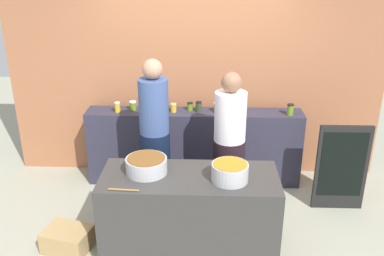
{
  "coord_description": "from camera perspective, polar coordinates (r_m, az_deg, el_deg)",
  "views": [
    {
      "loc": [
        0.15,
        -3.83,
        2.77
      ],
      "look_at": [
        0.0,
        0.35,
        1.05
      ],
      "focal_mm": 39.53,
      "sensor_mm": 36.0,
      "label": 1
    }
  ],
  "objects": [
    {
      "name": "preserve_jar_7",
      "position": [
        5.23,
        3.44,
        2.78
      ],
      "size": [
        0.09,
        0.09,
        0.11
      ],
      "color": "#5E891E",
      "rests_on": "display_shelf"
    },
    {
      "name": "prep_table",
      "position": [
        4.25,
        -0.33,
        -11.37
      ],
      "size": [
        1.7,
        0.7,
        0.83
      ],
      "primitive_type": "cube",
      "color": "#373635",
      "rests_on": "ground"
    },
    {
      "name": "chalkboard_sign",
      "position": [
        5.11,
        19.52,
        -5.08
      ],
      "size": [
        0.59,
        0.05,
        1.04
      ],
      "color": "black",
      "rests_on": "ground"
    },
    {
      "name": "preserve_jar_0",
      "position": [
        5.3,
        -10.03,
        2.79
      ],
      "size": [
        0.07,
        0.07,
        0.13
      ],
      "color": "gold",
      "rests_on": "display_shelf"
    },
    {
      "name": "preserve_jar_6",
      "position": [
        5.22,
        0.92,
        2.89
      ],
      "size": [
        0.07,
        0.07,
        0.13
      ],
      "color": "#354428",
      "rests_on": "display_shelf"
    },
    {
      "name": "display_shelf",
      "position": [
        5.44,
        0.29,
        -2.54
      ],
      "size": [
        2.7,
        0.36,
        0.96
      ],
      "primitive_type": "cube",
      "color": "#2E2D3F",
      "rests_on": "ground"
    },
    {
      "name": "preserve_jar_4",
      "position": [
        5.23,
        -2.51,
        2.75
      ],
      "size": [
        0.07,
        0.07,
        0.11
      ],
      "color": "gold",
      "rests_on": "display_shelf"
    },
    {
      "name": "preserve_jar_5",
      "position": [
        5.28,
        -0.27,
        2.93
      ],
      "size": [
        0.07,
        0.07,
        0.1
      ],
      "color": "olive",
      "rests_on": "display_shelf"
    },
    {
      "name": "ground",
      "position": [
        4.73,
        -0.16,
        -13.5
      ],
      "size": [
        12.0,
        12.0,
        0.0
      ],
      "primitive_type": "plane",
      "color": "#A2A28D"
    },
    {
      "name": "preserve_jar_8",
      "position": [
        5.26,
        13.11,
        2.45
      ],
      "size": [
        0.08,
        0.08,
        0.14
      ],
      "color": "olive",
      "rests_on": "display_shelf"
    },
    {
      "name": "preserve_jar_2",
      "position": [
        5.33,
        -5.77,
        2.98
      ],
      "size": [
        0.09,
        0.09,
        0.1
      ],
      "color": "olive",
      "rests_on": "display_shelf"
    },
    {
      "name": "cook_with_tongs",
      "position": [
        4.68,
        -5.0,
        -2.32
      ],
      "size": [
        0.33,
        0.33,
        1.79
      ],
      "color": "#0E1931",
      "rests_on": "ground"
    },
    {
      "name": "storefront_wall",
      "position": [
        5.43,
        0.44,
        8.85
      ],
      "size": [
        4.8,
        0.12,
        3.0
      ],
      "primitive_type": "cube",
      "color": "#A66542",
      "rests_on": "ground"
    },
    {
      "name": "cooking_pot_left",
      "position": [
        4.08,
        -6.16,
        -5.03
      ],
      "size": [
        0.4,
        0.4,
        0.16
      ],
      "color": "#B7B7BC",
      "rests_on": "prep_table"
    },
    {
      "name": "bread_crate",
      "position": [
        4.58,
        -16.4,
        -14.18
      ],
      "size": [
        0.52,
        0.44,
        0.23
      ],
      "primitive_type": "cube",
      "rotation": [
        0.0,
        0.0,
        -0.24
      ],
      "color": "tan",
      "rests_on": "ground"
    },
    {
      "name": "cook_in_cap",
      "position": [
        4.71,
        5.02,
        -3.15
      ],
      "size": [
        0.36,
        0.36,
        1.65
      ],
      "color": "black",
      "rests_on": "ground"
    },
    {
      "name": "preserve_jar_3",
      "position": [
        5.31,
        -3.7,
        2.99
      ],
      "size": [
        0.08,
        0.08,
        0.1
      ],
      "color": "orange",
      "rests_on": "display_shelf"
    },
    {
      "name": "cooking_pot_center",
      "position": [
        3.93,
        5.13,
        -5.96
      ],
      "size": [
        0.34,
        0.34,
        0.17
      ],
      "color": "#B7B7BC",
      "rests_on": "prep_table"
    },
    {
      "name": "preserve_jar_1",
      "position": [
        5.35,
        -7.98,
        3.02
      ],
      "size": [
        0.09,
        0.09,
        0.11
      ],
      "color": "olive",
      "rests_on": "display_shelf"
    },
    {
      "name": "wooden_spoon",
      "position": [
        3.84,
        -9.21,
        -8.23
      ],
      "size": [
        0.28,
        0.04,
        0.02
      ],
      "primitive_type": "cylinder",
      "rotation": [
        1.57,
        0.0,
        1.5
      ],
      "color": "#9E703D",
      "rests_on": "prep_table"
    }
  ]
}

